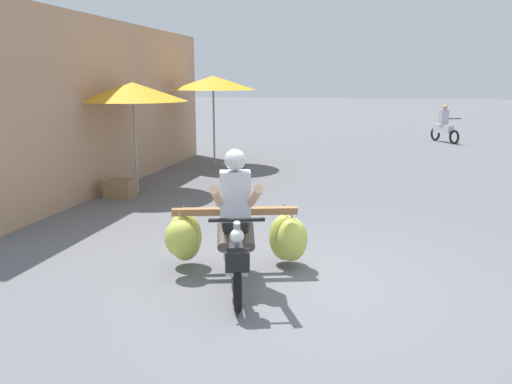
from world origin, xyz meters
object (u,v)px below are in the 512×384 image
at_px(motorbike_distant_ahead_left, 444,127).
at_px(produce_crate, 120,189).
at_px(motorbike_main_loaded, 236,234).
at_px(market_umbrella_further_along, 133,92).
at_px(market_umbrella_near_shop, 213,83).

relative_size(motorbike_distant_ahead_left, produce_crate, 2.56).
xyz_separation_m(motorbike_main_loaded, motorbike_distant_ahead_left, (4.08, 14.66, 0.05)).
bearing_deg(market_umbrella_further_along, produce_crate, -102.10).
height_order(motorbike_distant_ahead_left, market_umbrella_further_along, market_umbrella_further_along).
bearing_deg(market_umbrella_near_shop, motorbike_distant_ahead_left, 46.61).
bearing_deg(market_umbrella_further_along, market_umbrella_near_shop, 80.62).
distance_m(market_umbrella_near_shop, produce_crate, 4.59).
bearing_deg(motorbike_distant_ahead_left, market_umbrella_near_shop, -133.39).
bearing_deg(market_umbrella_near_shop, motorbike_main_loaded, -70.54).
relative_size(motorbike_main_loaded, market_umbrella_further_along, 0.86).
distance_m(market_umbrella_further_along, produce_crate, 1.97).
bearing_deg(motorbike_distant_ahead_left, produce_crate, -123.63).
bearing_deg(motorbike_main_loaded, motorbike_distant_ahead_left, 74.44).
bearing_deg(market_umbrella_further_along, motorbike_distant_ahead_left, 55.47).
relative_size(motorbike_distant_ahead_left, market_umbrella_near_shop, 0.60).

